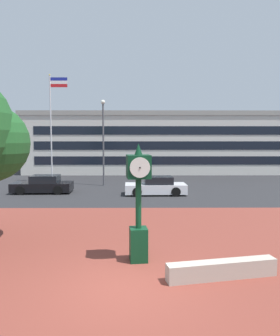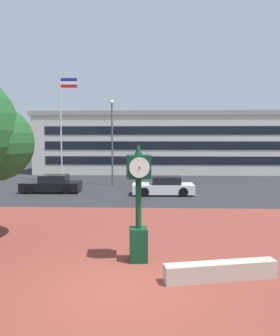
{
  "view_description": "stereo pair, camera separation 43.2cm",
  "coord_description": "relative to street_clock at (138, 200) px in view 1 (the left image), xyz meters",
  "views": [
    {
      "loc": [
        0.37,
        -8.22,
        3.91
      ],
      "look_at": [
        0.45,
        1.84,
        3.0
      ],
      "focal_mm": 34.5,
      "sensor_mm": 36.0,
      "label": 1
    },
    {
      "loc": [
        0.8,
        -8.21,
        3.91
      ],
      "look_at": [
        0.45,
        1.84,
        3.0
      ],
      "focal_mm": 34.5,
      "sensor_mm": 36.0,
      "label": 2
    }
  ],
  "objects": [
    {
      "name": "car_street_near",
      "position": [
        -6.9,
        13.24,
        -1.4
      ],
      "size": [
        4.28,
        2.06,
        1.28
      ],
      "rotation": [
        0.0,
        0.0,
        1.6
      ],
      "color": "black",
      "rests_on": "ground"
    },
    {
      "name": "plaza_brick_paving",
      "position": [
        -0.4,
        1.07,
        -1.97
      ],
      "size": [
        44.0,
        13.81,
        0.01
      ],
      "primitive_type": "cube",
      "color": "brown",
      "rests_on": "ground"
    },
    {
      "name": "planter_wall",
      "position": [
        2.34,
        -1.31,
        -1.72
      ],
      "size": [
        3.22,
        1.02,
        0.5
      ],
      "primitive_type": "cube",
      "rotation": [
        0.0,
        0.0,
        0.2
      ],
      "color": "#ADA393",
      "rests_on": "ground"
    },
    {
      "name": "civic_building",
      "position": [
        2.45,
        29.47,
        1.49
      ],
      "size": [
        30.61,
        10.39,
        6.91
      ],
      "color": "beige",
      "rests_on": "ground"
    },
    {
      "name": "street_clock",
      "position": [
        0.0,
        0.0,
        0.0
      ],
      "size": [
        0.81,
        0.85,
        3.77
      ],
      "rotation": [
        0.0,
        0.0,
        0.12
      ],
      "color": "#0C381E",
      "rests_on": "ground"
    },
    {
      "name": "ground_plane",
      "position": [
        -0.4,
        -1.83,
        -1.97
      ],
      "size": [
        200.0,
        200.0,
        0.0
      ],
      "primitive_type": "plane",
      "color": "#262628"
    },
    {
      "name": "street_lamp_post",
      "position": [
        -2.86,
        16.8,
        2.33
      ],
      "size": [
        0.36,
        0.36,
        7.1
      ],
      "color": "#4C4C51",
      "rests_on": "ground"
    },
    {
      "name": "flagpole_primary",
      "position": [
        -7.52,
        18.59,
        3.53
      ],
      "size": [
        1.59,
        0.14,
        9.52
      ],
      "color": "silver",
      "rests_on": "ground"
    },
    {
      "name": "car_street_mid",
      "position": [
        1.29,
        12.42,
        -1.4
      ],
      "size": [
        4.29,
        1.98,
        1.28
      ],
      "rotation": [
        0.0,
        0.0,
        1.59
      ],
      "color": "silver",
      "rests_on": "ground"
    }
  ]
}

